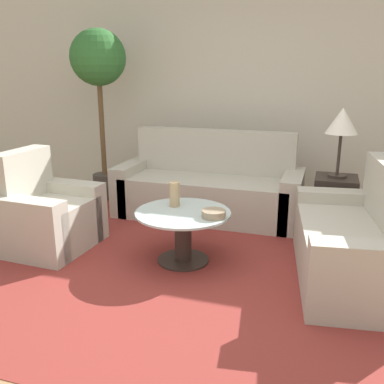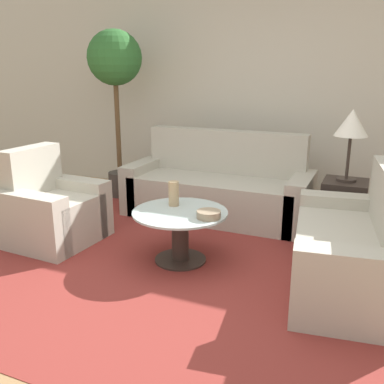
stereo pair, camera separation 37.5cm
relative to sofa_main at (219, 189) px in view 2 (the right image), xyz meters
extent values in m
plane|color=#9E754C|center=(0.21, -1.97, -0.30)|extent=(14.00, 14.00, 0.00)
cube|color=beige|center=(0.21, 0.90, 1.00)|extent=(10.00, 0.06, 2.60)
cube|color=maroon|center=(0.11, -1.26, -0.29)|extent=(3.65, 3.36, 0.01)
cube|color=#B2AD9E|center=(0.00, -0.08, -0.07)|extent=(1.83, 0.77, 0.45)
cube|color=#B2AD9E|center=(0.00, 0.21, 0.17)|extent=(1.83, 0.18, 0.93)
cube|color=#B2AD9E|center=(-0.91, -0.08, -0.02)|extent=(0.20, 0.77, 0.55)
cube|color=#B2AD9E|center=(0.91, -0.08, -0.02)|extent=(0.20, 0.77, 0.55)
cube|color=#B2AD9E|center=(-1.13, -1.34, -0.07)|extent=(0.74, 0.63, 0.45)
cube|color=#B2AD9E|center=(-1.40, -1.33, 0.15)|extent=(0.21, 0.61, 0.89)
cube|color=#B2AD9E|center=(-1.15, -1.64, -0.02)|extent=(0.72, 0.23, 0.55)
cube|color=#B2AD9E|center=(-1.12, -1.04, -0.02)|extent=(0.72, 0.23, 0.55)
cube|color=#B2AD9E|center=(1.44, -1.18, -0.07)|extent=(0.89, 1.29, 0.45)
cube|color=#B2AD9E|center=(1.36, -0.58, -0.02)|extent=(0.75, 0.30, 0.55)
cube|color=#B2AD9E|center=(1.52, -1.78, -0.02)|extent=(0.75, 0.30, 0.55)
cylinder|color=#332823|center=(0.11, -1.26, -0.29)|extent=(0.44, 0.44, 0.02)
cylinder|color=#332823|center=(0.11, -1.26, -0.08)|extent=(0.14, 0.14, 0.43)
cylinder|color=#B2C6C6|center=(0.11, -1.26, 0.14)|extent=(0.80, 0.80, 0.02)
cube|color=#332823|center=(1.33, -0.17, -0.01)|extent=(0.40, 0.40, 0.58)
cylinder|color=#332823|center=(1.33, -0.17, 0.29)|extent=(0.18, 0.18, 0.02)
cylinder|color=#332823|center=(1.33, -0.17, 0.50)|extent=(0.03, 0.03, 0.40)
cone|color=white|center=(1.33, -0.17, 0.82)|extent=(0.30, 0.30, 0.24)
cylinder|color=#3D3833|center=(-1.43, 0.21, -0.14)|extent=(0.30, 0.30, 0.31)
cylinder|color=brown|center=(-1.43, 0.21, 0.63)|extent=(0.06, 0.06, 1.23)
sphere|color=#2D662D|center=(-1.43, 0.21, 1.42)|extent=(0.66, 0.66, 0.66)
cylinder|color=tan|center=(0.00, -1.14, 0.26)|extent=(0.09, 0.09, 0.22)
cylinder|color=gray|center=(0.39, -1.32, 0.18)|extent=(0.19, 0.19, 0.06)
camera|label=1|loc=(1.21, -4.45, 1.30)|focal=40.00mm
camera|label=2|loc=(1.56, -4.32, 1.30)|focal=40.00mm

